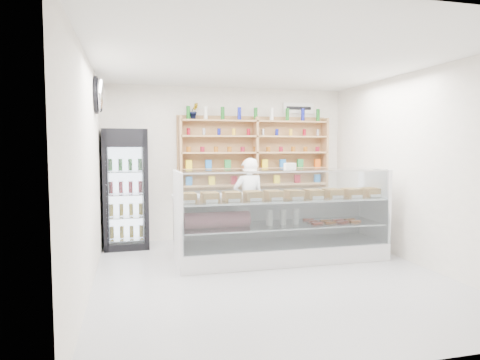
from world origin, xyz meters
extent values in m
plane|color=#A1A1A5|center=(0.00, 0.00, 0.00)|extent=(5.00, 5.00, 0.00)
plane|color=white|center=(0.00, 0.00, 2.80)|extent=(5.00, 5.00, 0.00)
plane|color=beige|center=(0.00, 2.50, 1.40)|extent=(4.50, 0.00, 4.50)
plane|color=beige|center=(0.00, -2.50, 1.40)|extent=(4.50, 0.00, 4.50)
plane|color=beige|center=(-2.25, 0.00, 1.40)|extent=(0.00, 5.00, 5.00)
plane|color=beige|center=(2.25, 0.00, 1.40)|extent=(0.00, 5.00, 5.00)
cube|color=white|center=(0.42, 0.69, 0.13)|extent=(3.15, 0.89, 0.26)
cube|color=white|center=(0.42, 1.11, 0.59)|extent=(3.15, 0.05, 0.66)
cube|color=silver|center=(0.42, 0.69, 0.54)|extent=(3.03, 0.79, 0.02)
cube|color=silver|center=(0.42, 0.69, 0.93)|extent=(3.09, 0.82, 0.02)
cube|color=silver|center=(0.42, 0.26, 0.81)|extent=(3.09, 0.13, 1.10)
cube|color=silver|center=(0.42, 0.64, 1.37)|extent=(3.09, 0.63, 0.01)
imported|color=white|center=(0.22, 1.81, 0.76)|extent=(0.57, 0.40, 1.52)
cube|color=black|center=(-1.85, 2.14, 1.00)|extent=(0.73, 0.71, 2.00)
cube|color=#2E0434|center=(-1.86, 1.81, 1.85)|extent=(0.71, 0.04, 0.28)
cube|color=silver|center=(-1.86, 1.79, 0.91)|extent=(0.61, 0.02, 1.58)
cube|color=#A5764E|center=(-0.90, 2.34, 1.59)|extent=(0.04, 0.28, 1.33)
cube|color=#A5764E|center=(0.50, 2.34, 1.59)|extent=(0.04, 0.28, 1.33)
cube|color=#A5764E|center=(1.90, 2.34, 1.59)|extent=(0.04, 0.28, 1.33)
cube|color=#A5764E|center=(0.50, 2.34, 1.00)|extent=(2.80, 0.28, 0.03)
cube|color=#A5764E|center=(0.50, 2.34, 1.30)|extent=(2.80, 0.28, 0.03)
cube|color=#A5764E|center=(0.50, 2.34, 1.60)|extent=(2.80, 0.28, 0.03)
cube|color=#A5764E|center=(0.50, 2.34, 1.90)|extent=(2.80, 0.28, 0.03)
cube|color=#A5764E|center=(0.50, 2.34, 2.18)|extent=(2.80, 0.28, 0.03)
imported|color=#1E6626|center=(-0.65, 2.34, 2.34)|extent=(0.19, 0.17, 0.30)
ellipsoid|color=silver|center=(-2.17, 1.20, 2.45)|extent=(0.15, 0.50, 0.50)
cube|color=white|center=(1.40, 2.47, 2.45)|extent=(0.62, 0.03, 0.20)
camera|label=1|loc=(-1.76, -5.31, 1.71)|focal=32.00mm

